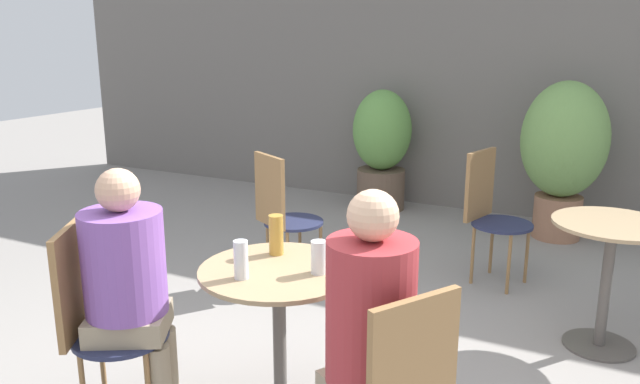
{
  "coord_description": "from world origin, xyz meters",
  "views": [
    {
      "loc": [
        1.26,
        -2.13,
        1.73
      ],
      "look_at": [
        -0.04,
        0.44,
        0.99
      ],
      "focal_mm": 35.0,
      "sensor_mm": 36.0,
      "label": 1
    }
  ],
  "objects_px": {
    "seated_person_1": "(368,328)",
    "beer_glass_1": "(319,257)",
    "bistro_chair_2": "(490,206)",
    "beer_glass_2": "(276,235)",
    "cafe_table_near": "(279,308)",
    "cafe_table_far": "(609,259)",
    "potted_plant_0": "(382,145)",
    "potted_plant_1": "(564,148)",
    "bistro_chair_0": "(95,312)",
    "seated_person_0": "(129,279)",
    "beer_glass_0": "(241,260)",
    "bistro_chair_3": "(281,209)"
  },
  "relations": [
    {
      "from": "bistro_chair_3",
      "to": "beer_glass_2",
      "type": "height_order",
      "value": "bistro_chair_3"
    },
    {
      "from": "seated_person_1",
      "to": "beer_glass_2",
      "type": "relative_size",
      "value": 6.62
    },
    {
      "from": "seated_person_0",
      "to": "seated_person_1",
      "type": "distance_m",
      "value": 1.12
    },
    {
      "from": "bistro_chair_2",
      "to": "beer_glass_0",
      "type": "height_order",
      "value": "bistro_chair_2"
    },
    {
      "from": "cafe_table_far",
      "to": "seated_person_0",
      "type": "distance_m",
      "value": 2.51
    },
    {
      "from": "cafe_table_near",
      "to": "seated_person_0",
      "type": "distance_m",
      "value": 0.66
    },
    {
      "from": "potted_plant_0",
      "to": "bistro_chair_0",
      "type": "bearing_deg",
      "value": -87.16
    },
    {
      "from": "seated_person_0",
      "to": "seated_person_1",
      "type": "height_order",
      "value": "seated_person_1"
    },
    {
      "from": "cafe_table_far",
      "to": "potted_plant_0",
      "type": "xyz_separation_m",
      "value": [
        -2.16,
        2.12,
        0.11
      ]
    },
    {
      "from": "seated_person_1",
      "to": "beer_glass_1",
      "type": "bearing_deg",
      "value": -103.17
    },
    {
      "from": "bistro_chair_0",
      "to": "beer_glass_0",
      "type": "distance_m",
      "value": 0.71
    },
    {
      "from": "bistro_chair_2",
      "to": "beer_glass_2",
      "type": "bearing_deg",
      "value": 179.86
    },
    {
      "from": "seated_person_0",
      "to": "bistro_chair_3",
      "type": "bearing_deg",
      "value": -21.44
    },
    {
      "from": "bistro_chair_2",
      "to": "bistro_chair_3",
      "type": "distance_m",
      "value": 1.46
    },
    {
      "from": "bistro_chair_3",
      "to": "beer_glass_2",
      "type": "relative_size",
      "value": 5.03
    },
    {
      "from": "cafe_table_far",
      "to": "bistro_chair_0",
      "type": "relative_size",
      "value": 0.79
    },
    {
      "from": "bistro_chair_2",
      "to": "seated_person_0",
      "type": "relative_size",
      "value": 0.79
    },
    {
      "from": "cafe_table_far",
      "to": "seated_person_1",
      "type": "distance_m",
      "value": 1.88
    },
    {
      "from": "beer_glass_1",
      "to": "potted_plant_1",
      "type": "xyz_separation_m",
      "value": [
        0.63,
        3.31,
        -0.02
      ]
    },
    {
      "from": "bistro_chair_3",
      "to": "potted_plant_0",
      "type": "bearing_deg",
      "value": -58.65
    },
    {
      "from": "beer_glass_2",
      "to": "potted_plant_0",
      "type": "relative_size",
      "value": 0.16
    },
    {
      "from": "beer_glass_0",
      "to": "bistro_chair_2",
      "type": "bearing_deg",
      "value": 76.34
    },
    {
      "from": "bistro_chair_2",
      "to": "beer_glass_1",
      "type": "bearing_deg",
      "value": -171.85
    },
    {
      "from": "bistro_chair_2",
      "to": "seated_person_1",
      "type": "height_order",
      "value": "seated_person_1"
    },
    {
      "from": "cafe_table_near",
      "to": "seated_person_0",
      "type": "xyz_separation_m",
      "value": [
        -0.56,
        -0.32,
        0.15
      ]
    },
    {
      "from": "potted_plant_0",
      "to": "cafe_table_far",
      "type": "bearing_deg",
      "value": -44.48
    },
    {
      "from": "beer_glass_2",
      "to": "potted_plant_1",
      "type": "bearing_deg",
      "value": 74.12
    },
    {
      "from": "cafe_table_far",
      "to": "beer_glass_2",
      "type": "relative_size",
      "value": 3.97
    },
    {
      "from": "cafe_table_far",
      "to": "bistro_chair_3",
      "type": "distance_m",
      "value": 2.07
    },
    {
      "from": "seated_person_0",
      "to": "beer_glass_0",
      "type": "height_order",
      "value": "seated_person_0"
    },
    {
      "from": "cafe_table_near",
      "to": "seated_person_1",
      "type": "height_order",
      "value": "seated_person_1"
    },
    {
      "from": "cafe_table_near",
      "to": "cafe_table_far",
      "type": "xyz_separation_m",
      "value": [
        1.27,
        1.4,
        -0.02
      ]
    },
    {
      "from": "potted_plant_0",
      "to": "potted_plant_1",
      "type": "bearing_deg",
      "value": -6.0
    },
    {
      "from": "cafe_table_near",
      "to": "beer_glass_0",
      "type": "relative_size",
      "value": 4.52
    },
    {
      "from": "beer_glass_2",
      "to": "seated_person_0",
      "type": "bearing_deg",
      "value": -134.41
    },
    {
      "from": "potted_plant_0",
      "to": "bistro_chair_3",
      "type": "bearing_deg",
      "value": -87.6
    },
    {
      "from": "bistro_chair_2",
      "to": "potted_plant_0",
      "type": "bearing_deg",
      "value": 60.14
    },
    {
      "from": "beer_glass_2",
      "to": "beer_glass_1",
      "type": "bearing_deg",
      "value": -23.35
    },
    {
      "from": "cafe_table_near",
      "to": "bistro_chair_0",
      "type": "xyz_separation_m",
      "value": [
        -0.7,
        -0.39,
        -0.0
      ]
    },
    {
      "from": "cafe_table_near",
      "to": "cafe_table_far",
      "type": "distance_m",
      "value": 1.89
    },
    {
      "from": "bistro_chair_0",
      "to": "seated_person_1",
      "type": "relative_size",
      "value": 0.76
    },
    {
      "from": "bistro_chair_0",
      "to": "beer_glass_1",
      "type": "height_order",
      "value": "bistro_chair_0"
    },
    {
      "from": "bistro_chair_3",
      "to": "beer_glass_1",
      "type": "distance_m",
      "value": 1.69
    },
    {
      "from": "seated_person_1",
      "to": "seated_person_0",
      "type": "bearing_deg",
      "value": -60.07
    },
    {
      "from": "beer_glass_1",
      "to": "bistro_chair_2",
      "type": "bearing_deg",
      "value": 82.02
    },
    {
      "from": "bistro_chair_3",
      "to": "potted_plant_0",
      "type": "relative_size",
      "value": 0.78
    },
    {
      "from": "bistro_chair_0",
      "to": "beer_glass_2",
      "type": "distance_m",
      "value": 0.86
    },
    {
      "from": "seated_person_0",
      "to": "potted_plant_1",
      "type": "distance_m",
      "value": 3.9
    },
    {
      "from": "bistro_chair_3",
      "to": "beer_glass_2",
      "type": "bearing_deg",
      "value": 148.47
    },
    {
      "from": "cafe_table_near",
      "to": "beer_glass_2",
      "type": "height_order",
      "value": "beer_glass_2"
    }
  ]
}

